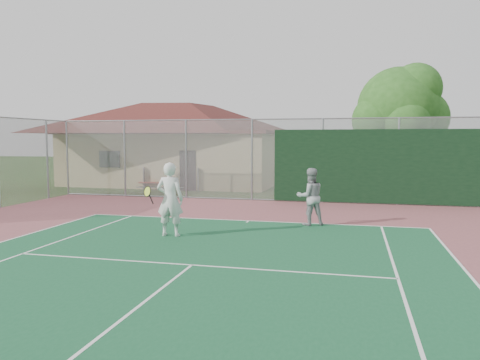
# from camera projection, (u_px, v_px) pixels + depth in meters

# --- Properties ---
(back_fence) EXTENTS (20.08, 0.11, 3.53)m
(back_fence) POSITION_uv_depth(u_px,v_px,m) (325.00, 163.00, 19.40)
(back_fence) COLOR gray
(back_fence) RESTS_ON ground
(clubhouse) EXTENTS (13.16, 8.88, 5.63)m
(clubhouse) POSITION_uv_depth(u_px,v_px,m) (179.00, 136.00, 28.22)
(clubhouse) COLOR #CDB483
(clubhouse) RESTS_ON ground
(bleachers) EXTENTS (3.49, 2.42, 1.18)m
(bleachers) POSITION_uv_depth(u_px,v_px,m) (173.00, 177.00, 25.06)
(bleachers) COLOR #B03C28
(bleachers) RESTS_ON ground
(tree) EXTENTS (4.29, 4.06, 5.98)m
(tree) POSITION_uv_depth(u_px,v_px,m) (401.00, 111.00, 20.96)
(tree) COLOR #352613
(tree) RESTS_ON ground
(player_white_front) EXTENTS (1.08, 0.72, 2.01)m
(player_white_front) POSITION_uv_depth(u_px,v_px,m) (170.00, 200.00, 12.67)
(player_white_front) COLOR silver
(player_white_front) RESTS_ON ground
(player_grey_back) EXTENTS (1.05, 0.95, 1.75)m
(player_grey_back) POSITION_uv_depth(u_px,v_px,m) (310.00, 197.00, 14.29)
(player_grey_back) COLOR #9B9EA0
(player_grey_back) RESTS_ON ground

